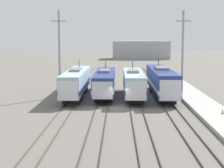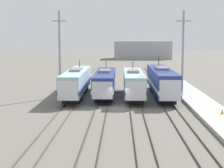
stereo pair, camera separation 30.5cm
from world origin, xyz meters
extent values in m
plane|color=#666059|center=(0.00, 0.00, 0.00)|extent=(400.00, 400.00, 0.00)
cube|color=#4C4238|center=(-7.05, 0.00, 0.07)|extent=(0.07, 120.00, 0.15)
cube|color=#4C4238|center=(-5.61, 0.00, 0.07)|extent=(0.07, 120.00, 0.15)
cube|color=#4C4238|center=(-2.83, 0.00, 0.07)|extent=(0.07, 120.00, 0.15)
cube|color=#4C4238|center=(-1.39, 0.00, 0.07)|extent=(0.07, 120.00, 0.15)
cube|color=#4C4238|center=(1.39, 0.00, 0.07)|extent=(0.07, 120.00, 0.15)
cube|color=#4C4238|center=(2.83, 0.00, 0.07)|extent=(0.07, 120.00, 0.15)
cube|color=#4C4238|center=(5.61, 0.00, 0.07)|extent=(0.07, 120.00, 0.15)
cube|color=#4C4238|center=(7.05, 0.00, 0.07)|extent=(0.07, 120.00, 0.15)
cube|color=#232326|center=(-6.33, 4.21, 0.47)|extent=(2.33, 4.17, 0.95)
cube|color=#232326|center=(-6.33, 13.68, 0.47)|extent=(2.33, 4.17, 0.95)
cube|color=#9EBCCC|center=(-6.33, 8.94, 2.40)|extent=(2.74, 18.94, 2.90)
cube|color=navy|center=(-6.33, 8.94, 1.82)|extent=(2.78, 18.98, 0.52)
cube|color=silver|center=(-6.33, 0.29, 2.18)|extent=(2.52, 1.82, 2.46)
cube|color=black|center=(-6.33, -0.55, 2.72)|extent=(2.15, 0.08, 0.69)
cube|color=gray|center=(-6.33, 8.94, 4.02)|extent=(1.51, 4.74, 0.35)
cylinder|color=#38383D|center=(-6.33, 13.11, 4.48)|extent=(0.12, 0.12, 1.27)
cube|color=black|center=(-2.11, 5.12, 0.47)|extent=(2.44, 3.93, 0.95)
cube|color=black|center=(-2.11, 14.04, 0.47)|extent=(2.44, 3.93, 0.95)
cube|color=navy|center=(-2.11, 9.58, 2.28)|extent=(2.87, 17.85, 2.65)
cube|color=silver|center=(-2.11, 9.58, 1.75)|extent=(2.91, 17.89, 0.48)
cube|color=silver|center=(-2.11, 1.41, 2.08)|extent=(2.64, 1.71, 2.26)
cube|color=black|center=(-2.11, 0.63, 2.57)|extent=(2.24, 0.08, 0.63)
cube|color=slate|center=(-2.11, 9.58, 3.78)|extent=(1.58, 4.46, 0.35)
cylinder|color=#38383D|center=(-2.11, 13.50, 4.28)|extent=(0.12, 0.12, 1.35)
cube|color=#232326|center=(2.11, 3.79, 0.47)|extent=(2.32, 3.61, 0.95)
cube|color=#232326|center=(2.11, 11.99, 0.47)|extent=(2.32, 3.61, 0.95)
cube|color=#9EBCCC|center=(2.11, 7.89, 2.34)|extent=(2.72, 16.40, 2.79)
cube|color=navy|center=(2.11, 7.89, 1.79)|extent=(2.76, 16.44, 0.50)
cube|color=silver|center=(2.11, 0.45, 2.13)|extent=(2.51, 1.73, 2.37)
cube|color=black|center=(2.11, -0.33, 2.65)|extent=(2.13, 0.08, 0.66)
cube|color=gray|center=(2.11, 7.89, 3.91)|extent=(1.50, 4.10, 0.35)
cylinder|color=#38383D|center=(2.11, 11.50, 4.40)|extent=(0.12, 0.12, 1.33)
cube|color=black|center=(6.33, 4.47, 0.47)|extent=(2.49, 4.38, 0.95)
cube|color=black|center=(6.33, 14.41, 0.47)|extent=(2.49, 4.38, 0.95)
cube|color=navy|center=(6.33, 9.44, 2.49)|extent=(2.93, 19.89, 3.08)
cube|color=silver|center=(6.33, 9.44, 1.87)|extent=(2.97, 19.93, 0.55)
cube|color=silver|center=(6.33, 0.50, 2.26)|extent=(2.69, 2.21, 2.62)
cube|color=black|center=(6.33, -0.52, 2.83)|extent=(2.29, 0.08, 0.73)
cube|color=slate|center=(6.33, 9.44, 4.20)|extent=(1.61, 4.97, 0.35)
cylinder|color=#38383D|center=(6.33, 13.82, 4.75)|extent=(0.12, 0.12, 1.45)
cylinder|color=gray|center=(-8.60, 7.79, 6.28)|extent=(0.31, 0.31, 12.57)
cube|color=gray|center=(-8.60, 7.79, 11.06)|extent=(2.11, 0.16, 0.16)
cylinder|color=gray|center=(9.13, 7.79, 6.28)|extent=(0.31, 0.31, 12.57)
cube|color=gray|center=(9.13, 7.79, 11.06)|extent=(2.11, 0.16, 0.16)
cube|color=#A8A59E|center=(10.75, 0.00, 0.20)|extent=(4.00, 120.00, 0.39)
cone|color=orange|center=(11.39, -5.59, 0.67)|extent=(0.32, 0.32, 0.56)
cube|color=#9EA3A8|center=(9.09, 107.53, 3.64)|extent=(22.73, 13.40, 7.27)
camera|label=1|loc=(-0.11, -46.14, 8.74)|focal=60.00mm
camera|label=2|loc=(0.19, -46.13, 8.74)|focal=60.00mm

